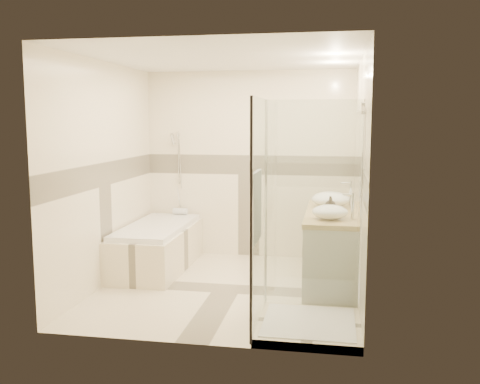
% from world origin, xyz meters
% --- Properties ---
extents(room, '(2.82, 3.02, 2.52)m').
position_xyz_m(room, '(0.06, 0.01, 1.26)').
color(room, beige).
rests_on(room, ground).
extents(bathtub, '(0.75, 1.70, 0.56)m').
position_xyz_m(bathtub, '(-1.02, 0.65, 0.31)').
color(bathtub, beige).
rests_on(bathtub, ground).
extents(vanity, '(0.58, 1.62, 0.85)m').
position_xyz_m(vanity, '(1.12, 0.30, 0.43)').
color(vanity, white).
rests_on(vanity, ground).
extents(shower_enclosure, '(0.96, 0.93, 2.04)m').
position_xyz_m(shower_enclosure, '(0.83, -0.97, 0.51)').
color(shower_enclosure, beige).
rests_on(shower_enclosure, ground).
extents(vessel_sink_near, '(0.44, 0.44, 0.18)m').
position_xyz_m(vessel_sink_near, '(1.10, 0.62, 0.94)').
color(vessel_sink_near, white).
rests_on(vessel_sink_near, vanity).
extents(vessel_sink_far, '(0.37, 0.37, 0.15)m').
position_xyz_m(vessel_sink_far, '(1.10, -0.16, 0.92)').
color(vessel_sink_far, white).
rests_on(vessel_sink_far, vanity).
extents(faucet_near, '(0.12, 0.03, 0.30)m').
position_xyz_m(faucet_near, '(1.32, 0.62, 1.03)').
color(faucet_near, silver).
rests_on(faucet_near, vanity).
extents(faucet_far, '(0.11, 0.03, 0.27)m').
position_xyz_m(faucet_far, '(1.32, -0.16, 1.01)').
color(faucet_far, silver).
rests_on(faucet_far, vanity).
extents(amenity_bottle_a, '(0.08, 0.08, 0.16)m').
position_xyz_m(amenity_bottle_a, '(1.10, 0.19, 0.93)').
color(amenity_bottle_a, black).
rests_on(amenity_bottle_a, vanity).
extents(amenity_bottle_b, '(0.13, 0.13, 0.16)m').
position_xyz_m(amenity_bottle_b, '(1.10, 0.37, 0.93)').
color(amenity_bottle_b, black).
rests_on(amenity_bottle_b, vanity).
extents(folded_towels, '(0.18, 0.27, 0.08)m').
position_xyz_m(folded_towels, '(1.10, 0.99, 0.89)').
color(folded_towels, silver).
rests_on(folded_towels, vanity).
extents(rolled_towel, '(0.20, 0.09, 0.09)m').
position_xyz_m(rolled_towel, '(-0.94, 1.39, 0.60)').
color(rolled_towel, silver).
rests_on(rolled_towel, bathtub).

